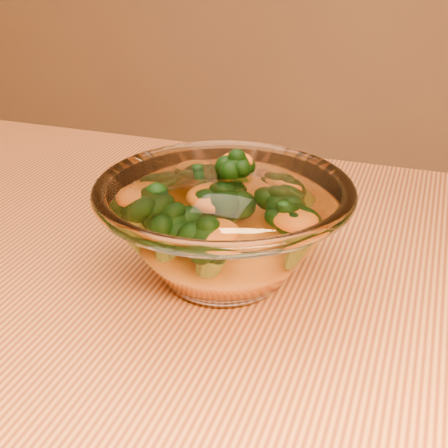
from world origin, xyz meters
name	(u,v)px	position (x,y,z in m)	size (l,w,h in m)	color
glass_bowl	(224,229)	(-0.11, 0.12, 0.79)	(0.19, 0.19, 0.08)	white
cheese_sauce	(224,250)	(-0.11, 0.12, 0.78)	(0.11, 0.11, 0.03)	orange
broccoli_heap	(213,212)	(-0.12, 0.12, 0.80)	(0.14, 0.12, 0.07)	black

